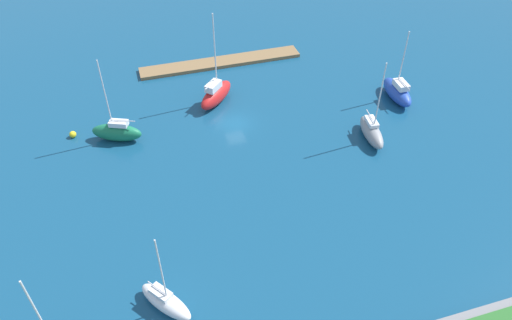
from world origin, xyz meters
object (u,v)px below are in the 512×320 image
(pier_dock, at_px, (221,62))
(mooring_buoy_yellow, at_px, (73,134))
(sailboat_red_east_end, at_px, (216,94))
(sailboat_green_outer_mooring, at_px, (117,132))
(sailboat_blue_along_channel, at_px, (397,91))
(sailboat_white_by_breakwater, at_px, (166,301))
(sailboat_gray_far_north, at_px, (372,131))

(pier_dock, height_order, mooring_buoy_yellow, mooring_buoy_yellow)
(sailboat_red_east_end, bearing_deg, sailboat_green_outer_mooring, 152.02)
(sailboat_red_east_end, distance_m, sailboat_blue_along_channel, 25.73)
(sailboat_white_by_breakwater, relative_size, sailboat_gray_far_north, 0.86)
(sailboat_white_by_breakwater, bearing_deg, mooring_buoy_yellow, 158.09)
(sailboat_blue_along_channel, bearing_deg, mooring_buoy_yellow, 87.39)
(sailboat_red_east_end, relative_size, sailboat_white_by_breakwater, 1.37)
(sailboat_gray_far_north, bearing_deg, sailboat_white_by_breakwater, -52.76)
(pier_dock, bearing_deg, sailboat_red_east_end, 73.11)
(pier_dock, relative_size, mooring_buoy_yellow, 29.37)
(sailboat_white_by_breakwater, xyz_separation_m, sailboat_blue_along_channel, (-36.67, -24.15, 0.35))
(sailboat_white_by_breakwater, bearing_deg, sailboat_red_east_end, 121.66)
(pier_dock, relative_size, sailboat_gray_far_north, 2.29)
(sailboat_green_outer_mooring, distance_m, mooring_buoy_yellow, 6.07)
(sailboat_red_east_end, height_order, sailboat_blue_along_channel, sailboat_red_east_end)
(sailboat_white_by_breakwater, relative_size, mooring_buoy_yellow, 11.01)
(sailboat_red_east_end, distance_m, sailboat_gray_far_north, 21.97)
(pier_dock, height_order, sailboat_green_outer_mooring, sailboat_green_outer_mooring)
(sailboat_gray_far_north, bearing_deg, pier_dock, -143.10)
(sailboat_gray_far_north, bearing_deg, mooring_buoy_yellow, -100.24)
(pier_dock, relative_size, sailboat_white_by_breakwater, 2.67)
(sailboat_red_east_end, relative_size, sailboat_gray_far_north, 1.17)
(sailboat_gray_far_north, height_order, mooring_buoy_yellow, sailboat_gray_far_north)
(sailboat_green_outer_mooring, xyz_separation_m, mooring_buoy_yellow, (5.57, -2.26, -0.86))
(sailboat_white_by_breakwater, xyz_separation_m, sailboat_gray_far_north, (-28.95, -16.93, 0.22))
(sailboat_red_east_end, xyz_separation_m, sailboat_white_by_breakwater, (11.78, 30.64, -0.53))
(sailboat_gray_far_north, bearing_deg, sailboat_blue_along_channel, 139.96)
(mooring_buoy_yellow, bearing_deg, sailboat_red_east_end, -173.09)
(sailboat_white_by_breakwater, height_order, sailboat_gray_far_north, sailboat_gray_far_north)
(sailboat_blue_along_channel, xyz_separation_m, mooring_buoy_yellow, (44.46, -4.11, -0.84))
(sailboat_green_outer_mooring, distance_m, sailboat_blue_along_channel, 38.94)
(sailboat_green_outer_mooring, height_order, mooring_buoy_yellow, sailboat_green_outer_mooring)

